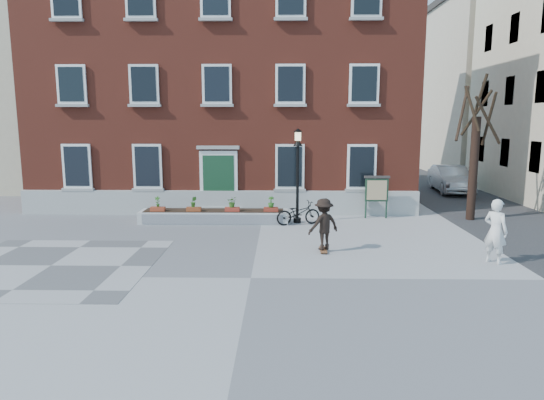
{
  "coord_description": "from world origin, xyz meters",
  "views": [
    {
      "loc": [
        0.83,
        -12.7,
        4.29
      ],
      "look_at": [
        0.5,
        4.0,
        1.5
      ],
      "focal_mm": 32.0,
      "sensor_mm": 36.0,
      "label": 1
    }
  ],
  "objects_px": {
    "parked_car": "(451,179)",
    "bystander": "(496,231)",
    "lamp_post": "(298,162)",
    "notice_board": "(377,190)",
    "bicycle": "(298,213)",
    "skateboarder": "(324,224)"
  },
  "relations": [
    {
      "from": "bicycle",
      "to": "notice_board",
      "type": "xyz_separation_m",
      "value": [
        3.46,
        1.4,
        0.78
      ]
    },
    {
      "from": "parked_car",
      "to": "skateboarder",
      "type": "relative_size",
      "value": 2.72
    },
    {
      "from": "parked_car",
      "to": "bystander",
      "type": "xyz_separation_m",
      "value": [
        -3.62,
        -14.46,
        0.19
      ]
    },
    {
      "from": "lamp_post",
      "to": "skateboarder",
      "type": "height_order",
      "value": "lamp_post"
    },
    {
      "from": "bicycle",
      "to": "notice_board",
      "type": "height_order",
      "value": "notice_board"
    },
    {
      "from": "bicycle",
      "to": "bystander",
      "type": "xyz_separation_m",
      "value": [
        5.72,
        -5.27,
        0.49
      ]
    },
    {
      "from": "lamp_post",
      "to": "notice_board",
      "type": "relative_size",
      "value": 2.1
    },
    {
      "from": "parked_car",
      "to": "bystander",
      "type": "distance_m",
      "value": 14.9
    },
    {
      "from": "bystander",
      "to": "notice_board",
      "type": "distance_m",
      "value": 7.05
    },
    {
      "from": "parked_car",
      "to": "bicycle",
      "type": "bearing_deg",
      "value": -131.46
    },
    {
      "from": "bystander",
      "to": "notice_board",
      "type": "height_order",
      "value": "bystander"
    },
    {
      "from": "bystander",
      "to": "lamp_post",
      "type": "distance_m",
      "value": 8.24
    },
    {
      "from": "lamp_post",
      "to": "bicycle",
      "type": "bearing_deg",
      "value": -86.6
    },
    {
      "from": "bicycle",
      "to": "lamp_post",
      "type": "distance_m",
      "value": 2.09
    },
    {
      "from": "parked_car",
      "to": "skateboarder",
      "type": "height_order",
      "value": "skateboarder"
    },
    {
      "from": "lamp_post",
      "to": "skateboarder",
      "type": "xyz_separation_m",
      "value": [
        0.71,
        -4.52,
        -1.62
      ]
    },
    {
      "from": "lamp_post",
      "to": "notice_board",
      "type": "bearing_deg",
      "value": 15.76
    },
    {
      "from": "bystander",
      "to": "parked_car",
      "type": "bearing_deg",
      "value": -53.01
    },
    {
      "from": "notice_board",
      "to": "skateboarder",
      "type": "relative_size",
      "value": 1.06
    },
    {
      "from": "bicycle",
      "to": "bystander",
      "type": "height_order",
      "value": "bystander"
    },
    {
      "from": "bystander",
      "to": "skateboarder",
      "type": "relative_size",
      "value": 1.11
    },
    {
      "from": "skateboarder",
      "to": "parked_car",
      "type": "bearing_deg",
      "value": 56.9
    }
  ]
}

